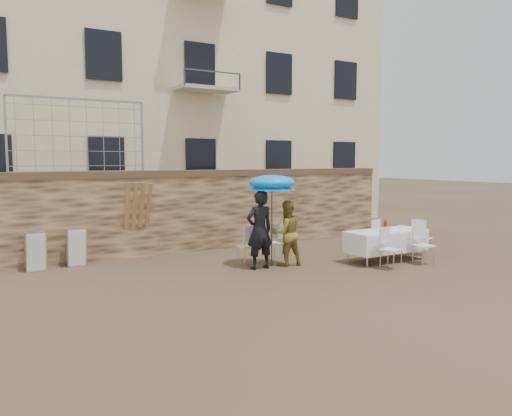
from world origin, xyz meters
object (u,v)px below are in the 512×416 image
banquet_table (386,232)px  table_chair_side (422,237)px  table_chair_front_left (391,249)px  chair_stack_left (34,249)px  table_chair_back (370,237)px  man_suit (260,230)px  soda_bottle (385,226)px  umbrella (272,185)px  table_chair_front_right (424,245)px  couple_chair_right (272,242)px  chair_stack_right (75,246)px  couple_chair_left (248,245)px  woman_dress (286,233)px

banquet_table → table_chair_side: size_ratio=2.19×
table_chair_front_left → chair_stack_left: table_chair_front_left is taller
banquet_table → table_chair_back: table_chair_back is taller
table_chair_front_left → table_chair_back: bearing=46.8°
man_suit → soda_bottle: 3.16m
umbrella → table_chair_back: umbrella is taller
table_chair_back → table_chair_side: (1.20, -0.70, 0.00)m
soda_bottle → chair_stack_left: 8.36m
table_chair_front_right → table_chair_back: size_ratio=1.00×
couple_chair_right → table_chair_side: 4.11m
table_chair_front_right → chair_stack_left: bearing=158.6°
table_chair_side → chair_stack_right: table_chair_side is taller
couple_chair_right → banquet_table: size_ratio=0.46×
table_chair_front_right → chair_stack_right: size_ratio=1.04×
table_chair_front_left → table_chair_back: same height
couple_chair_left → table_chair_side: (4.61, -1.28, 0.00)m
banquet_table → woman_dress: bearing=161.4°
soda_bottle → table_chair_side: size_ratio=0.27×
woman_dress → couple_chair_right: woman_dress is taller
table_chair_back → soda_bottle: bearing=54.5°
woman_dress → banquet_table: 2.59m
woman_dress → chair_stack_right: (-4.35, 2.67, -0.32)m
woman_dress → table_chair_front_left: bearing=146.3°
woman_dress → chair_stack_right: 5.12m
table_chair_back → chair_stack_left: 8.36m
table_chair_front_right → soda_bottle: bearing=145.4°
couple_chair_right → man_suit: bearing=38.1°
table_chair_front_left → table_chair_side: size_ratio=1.00×
chair_stack_right → chair_stack_left: bearing=180.0°
table_chair_front_right → table_chair_back: 1.58m
couple_chair_left → woman_dress: bearing=144.3°
chair_stack_left → table_chair_front_left: bearing=-30.9°
umbrella → chair_stack_left: umbrella is taller
soda_bottle → table_chair_front_left: size_ratio=0.27×
table_chair_front_right → couple_chair_right: bearing=150.7°
man_suit → chair_stack_right: size_ratio=1.99×
couple_chair_right → couple_chair_left: bearing=-0.1°
couple_chair_left → table_chair_back: 3.46m
table_chair_side → chair_stack_right: size_ratio=1.04×
man_suit → soda_bottle: size_ratio=7.03×
umbrella → couple_chair_left: 1.57m
couple_chair_left → chair_stack_right: 4.18m
table_chair_front_left → table_chair_front_right: 1.10m
umbrella → soda_bottle: umbrella is taller
banquet_table → couple_chair_right: bearing=151.2°
couple_chair_right → table_chair_back: size_ratio=1.00×
man_suit → table_chair_back: man_suit is taller
couple_chair_left → table_chair_back: same height
man_suit → banquet_table: size_ratio=0.87×
umbrella → chair_stack_left: (-4.90, 2.57, -1.47)m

